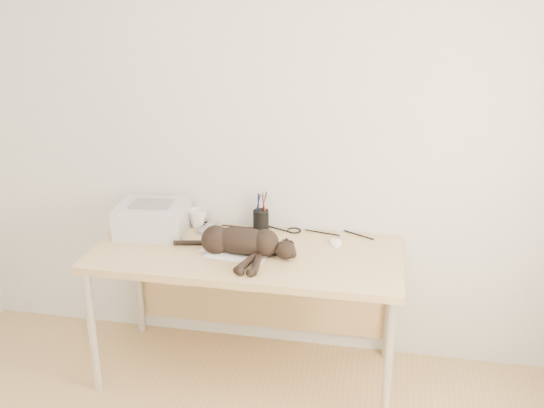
% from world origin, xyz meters
% --- Properties ---
extents(wall_back, '(3.50, 0.00, 3.50)m').
position_xyz_m(wall_back, '(0.00, 1.75, 1.30)').
color(wall_back, silver).
rests_on(wall_back, floor).
extents(desk, '(1.60, 0.70, 0.74)m').
position_xyz_m(desk, '(0.00, 1.48, 0.61)').
color(desk, tan).
rests_on(desk, floor).
extents(printer, '(0.39, 0.34, 0.18)m').
position_xyz_m(printer, '(-0.56, 1.53, 0.82)').
color(printer, '#BCBDC2').
rests_on(printer, desk).
extents(papers, '(0.38, 0.31, 0.01)m').
position_xyz_m(papers, '(-0.05, 1.37, 0.74)').
color(papers, white).
rests_on(papers, desk).
extents(cat, '(0.67, 0.32, 0.15)m').
position_xyz_m(cat, '(-0.03, 1.35, 0.81)').
color(cat, black).
rests_on(cat, desk).
extents(mug, '(0.15, 0.15, 0.10)m').
position_xyz_m(mug, '(-0.35, 1.67, 0.79)').
color(mug, white).
rests_on(mug, desk).
extents(pen_cup, '(0.09, 0.09, 0.22)m').
position_xyz_m(pen_cup, '(0.02, 1.68, 0.80)').
color(pen_cup, black).
rests_on(pen_cup, desk).
extents(remote_grey, '(0.08, 0.19, 0.02)m').
position_xyz_m(remote_grey, '(-0.28, 1.64, 0.75)').
color(remote_grey, slate).
rests_on(remote_grey, desk).
extents(remote_black, '(0.10, 0.18, 0.02)m').
position_xyz_m(remote_black, '(0.16, 1.45, 0.75)').
color(remote_black, black).
rests_on(remote_black, desk).
extents(mouse, '(0.09, 0.13, 0.04)m').
position_xyz_m(mouse, '(0.44, 1.57, 0.76)').
color(mouse, white).
rests_on(mouse, desk).
extents(cable_tangle, '(1.36, 0.08, 0.01)m').
position_xyz_m(cable_tangle, '(0.00, 1.70, 0.75)').
color(cable_tangle, black).
rests_on(cable_tangle, desk).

